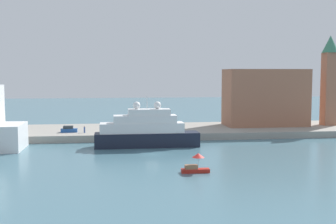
% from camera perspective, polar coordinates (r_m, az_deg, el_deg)
% --- Properties ---
extents(ground, '(400.00, 400.00, 0.00)m').
position_cam_1_polar(ground, '(85.36, -2.09, -5.56)').
color(ground, slate).
extents(quay_dock, '(110.00, 23.59, 1.64)m').
position_cam_1_polar(quay_dock, '(112.60, -3.36, -2.55)').
color(quay_dock, gray).
rests_on(quay_dock, ground).
extents(large_yacht, '(22.39, 4.66, 10.94)m').
position_cam_1_polar(large_yacht, '(93.44, -2.96, -2.56)').
color(large_yacht, black).
rests_on(large_yacht, ground).
extents(small_motorboat, '(4.50, 1.95, 3.13)m').
position_cam_1_polar(small_motorboat, '(69.65, 3.65, -6.94)').
color(small_motorboat, '#B22319').
rests_on(small_motorboat, ground).
extents(harbor_building, '(21.79, 10.17, 15.30)m').
position_cam_1_polar(harbor_building, '(120.73, 12.67, 1.89)').
color(harbor_building, '#9E664C').
rests_on(harbor_building, quay_dock).
extents(bell_tower, '(4.43, 4.43, 24.41)m').
position_cam_1_polar(bell_tower, '(126.39, 20.46, 4.42)').
color(bell_tower, '#9E664C').
rests_on(bell_tower, quay_dock).
extents(parked_car, '(3.88, 1.65, 1.56)m').
position_cam_1_polar(parked_car, '(107.31, -12.90, -2.25)').
color(parked_car, '#1E4C99').
rests_on(parked_car, quay_dock).
extents(person_figure, '(0.36, 0.36, 1.63)m').
position_cam_1_polar(person_figure, '(105.57, -10.93, -2.29)').
color(person_figure, '#334C8C').
rests_on(person_figure, quay_dock).
extents(mooring_bollard, '(0.55, 0.55, 0.78)m').
position_cam_1_polar(mooring_bollard, '(101.65, -3.13, -2.69)').
color(mooring_bollard, black).
rests_on(mooring_bollard, quay_dock).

